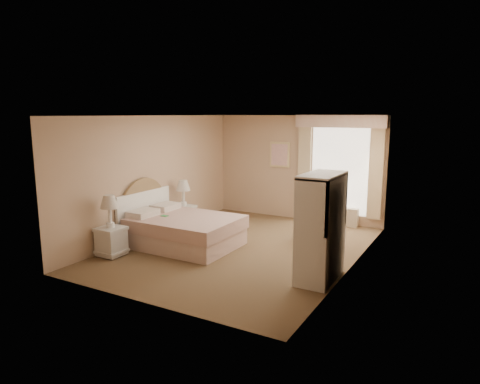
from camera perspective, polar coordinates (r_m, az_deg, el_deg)
The scene contains 9 objects.
room at distance 7.96m, azimuth 0.24°, elevation 1.11°, with size 4.21×5.51×2.51m.
window at distance 9.99m, azimuth 13.03°, elevation 3.26°, with size 2.05×0.22×2.51m.
framed_art at distance 10.53m, azimuth 5.30°, elevation 4.98°, with size 0.52×0.04×0.62m.
bed at distance 8.43m, azimuth -7.87°, elevation -4.89°, with size 2.05×1.53×1.36m.
nightstand_near at distance 8.05m, azimuth -16.84°, elevation -5.32°, with size 0.46×0.46×1.10m.
nightstand_far at distance 9.63m, azimuth -7.52°, elevation -2.46°, with size 0.44×0.44×1.08m.
round_table at distance 9.80m, azimuth 10.72°, elevation -2.04°, with size 0.65×0.65×0.68m.
cafe_chair at distance 8.82m, azimuth 9.04°, elevation -3.26°, with size 0.51×0.51×0.81m.
armoire at distance 6.69m, azimuth 10.75°, elevation -5.82°, with size 0.50×1.00×1.66m.
Camera 1 is at (3.82, -6.87, 2.53)m, focal length 32.00 mm.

